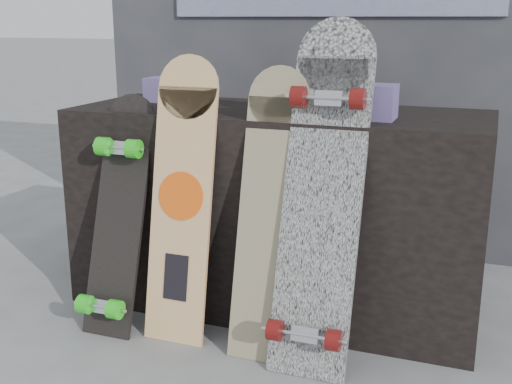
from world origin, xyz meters
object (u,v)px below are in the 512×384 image
at_px(longboard_cascadia, 323,189).
at_px(skateboard_dark, 118,212).
at_px(longboard_celtic, 270,204).
at_px(vendor_table, 277,209).

xyz_separation_m(longboard_cascadia, skateboard_dark, (-0.77, -0.03, -0.15)).
distance_m(longboard_celtic, skateboard_dark, 0.60).
relative_size(longboard_celtic, longboard_cascadia, 0.86).
relative_size(longboard_celtic, skateboard_dark, 1.14).
distance_m(vendor_table, longboard_celtic, 0.39).
relative_size(vendor_table, longboard_celtic, 1.61).
bearing_deg(vendor_table, skateboard_dark, -142.25).
height_order(longboard_celtic, longboard_cascadia, longboard_cascadia).
height_order(vendor_table, longboard_celtic, longboard_celtic).
bearing_deg(longboard_celtic, vendor_table, 104.74).
distance_m(longboard_cascadia, skateboard_dark, 0.79).
height_order(vendor_table, longboard_cascadia, longboard_cascadia).
bearing_deg(longboard_celtic, skateboard_dark, -177.07).
xyz_separation_m(longboard_celtic, longboard_cascadia, (0.18, -0.00, 0.07)).
bearing_deg(longboard_cascadia, longboard_celtic, 178.89).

